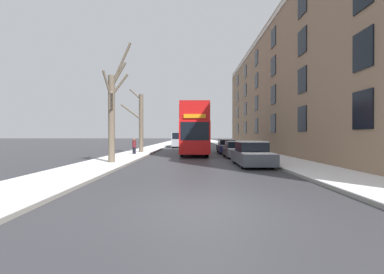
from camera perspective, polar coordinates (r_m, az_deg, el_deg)
name	(u,v)px	position (r m, az deg, el deg)	size (l,w,h in m)	color
ground_plane	(207,207)	(6.84, 3.36, -15.36)	(320.00, 320.00, 0.00)	#38383D
sidewalk_left	(168,143)	(59.86, -5.40, -1.36)	(3.15, 130.00, 0.16)	gray
sidewalk_right	(219,143)	(59.93, 5.98, -1.36)	(3.15, 130.00, 0.16)	gray
terrace_facade_right	(305,89)	(31.11, 23.77, 9.65)	(9.10, 44.31, 13.80)	#8C7056
bare_tree_left_0	(112,113)	(16.99, -17.37, 5.08)	(1.72, 1.81, 7.59)	brown
bare_tree_left_1	(140,122)	(26.86, -11.47, 3.39)	(2.14, 2.57, 6.92)	brown
double_decker_bus	(194,128)	(25.48, 0.40, 2.07)	(2.54, 10.56, 4.65)	red
parked_car_0	(251,154)	(16.16, 13.03, -3.80)	(1.89, 4.47, 1.50)	#474C56
parked_car_1	(235,150)	(21.88, 9.55, -2.84)	(1.72, 4.05, 1.39)	slate
parked_car_2	(226,147)	(27.32, 7.62, -2.14)	(1.83, 4.36, 1.46)	navy
oncoming_van	(179,139)	(40.34, -2.98, -0.48)	(1.99, 5.24, 2.36)	#9EA3AD
pedestrian_left_sidewalk	(134,146)	(24.28, -12.82, -1.95)	(0.35, 0.35, 1.62)	black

